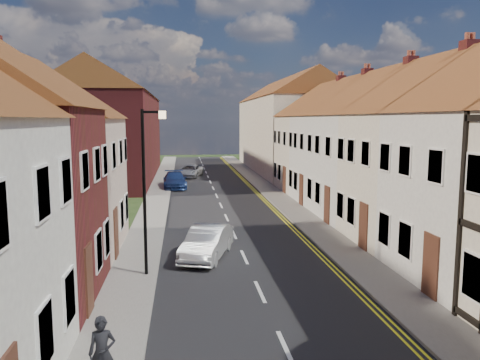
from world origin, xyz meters
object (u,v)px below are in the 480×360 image
car_distant (190,171)px  car_far (175,180)px  lamppost (146,182)px  pedestrian_left (102,353)px  car_mid (207,242)px

car_distant → car_far: bearing=-86.4°
lamppost → car_far: 22.78m
lamppost → car_distant: lamppost is taller
car_far → pedestrian_left: pedestrian_left is taller
car_distant → pedestrian_left: 37.44m
car_far → lamppost: bearing=-94.4°
lamppost → car_distant: 30.21m
lamppost → car_far: size_ratio=1.28×
car_mid → car_far: (-1.65, 20.45, 0.01)m
lamppost → car_distant: bearing=86.2°
pedestrian_left → car_far: bearing=87.2°
car_mid → pedestrian_left: (-2.70, -9.50, 0.24)m
car_mid → car_far: bearing=112.9°
car_mid → car_distant: bearing=108.8°
car_mid → car_distant: car_mid is taller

